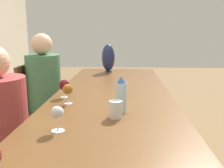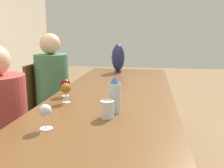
# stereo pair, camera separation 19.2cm
# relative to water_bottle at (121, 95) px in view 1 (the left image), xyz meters

# --- Properties ---
(dining_table) EXTENTS (3.08, 0.94, 0.77)m
(dining_table) POSITION_rel_water_bottle_xyz_m (0.29, 0.08, -0.17)
(dining_table) COLOR brown
(dining_table) RESTS_ON ground_plane
(water_bottle) EXTENTS (0.07, 0.07, 0.23)m
(water_bottle) POSITION_rel_water_bottle_xyz_m (0.00, 0.00, 0.00)
(water_bottle) COLOR silver
(water_bottle) RESTS_ON dining_table
(water_tumbler) EXTENTS (0.08, 0.08, 0.10)m
(water_tumbler) POSITION_rel_water_bottle_xyz_m (-0.11, 0.03, -0.06)
(water_tumbler) COLOR silver
(water_tumbler) RESTS_ON dining_table
(vase) EXTENTS (0.16, 0.16, 0.34)m
(vase) POSITION_rel_water_bottle_xyz_m (1.56, 0.18, 0.07)
(vase) COLOR #1E234C
(vase) RESTS_ON dining_table
(wine_glass_0) EXTENTS (0.08, 0.08, 0.14)m
(wine_glass_0) POSITION_rel_water_bottle_xyz_m (0.34, 0.44, -0.02)
(wine_glass_0) COLOR silver
(wine_glass_0) RESTS_ON dining_table
(wine_glass_1) EXTENTS (0.07, 0.07, 0.13)m
(wine_glass_1) POSITION_rel_water_bottle_xyz_m (-0.32, 0.32, -0.02)
(wine_glass_1) COLOR silver
(wine_glass_1) RESTS_ON dining_table
(wine_glass_3) EXTENTS (0.07, 0.07, 0.14)m
(wine_glass_3) POSITION_rel_water_bottle_xyz_m (0.17, 0.37, -0.01)
(wine_glass_3) COLOR silver
(wine_glass_3) RESTS_ON dining_table
(chair_far) EXTENTS (0.44, 0.44, 0.93)m
(chair_far) POSITION_rel_water_bottle_xyz_m (0.97, 0.88, -0.38)
(chair_far) COLOR brown
(chair_far) RESTS_ON ground_plane
(person_near) EXTENTS (0.38, 0.38, 1.18)m
(person_near) POSITION_rel_water_bottle_xyz_m (0.02, 0.79, -0.25)
(person_near) COLOR #2D2D38
(person_near) RESTS_ON ground_plane
(person_far) EXTENTS (0.35, 0.35, 1.25)m
(person_far) POSITION_rel_water_bottle_xyz_m (0.97, 0.79, -0.21)
(person_far) COLOR #2D2D38
(person_far) RESTS_ON ground_plane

